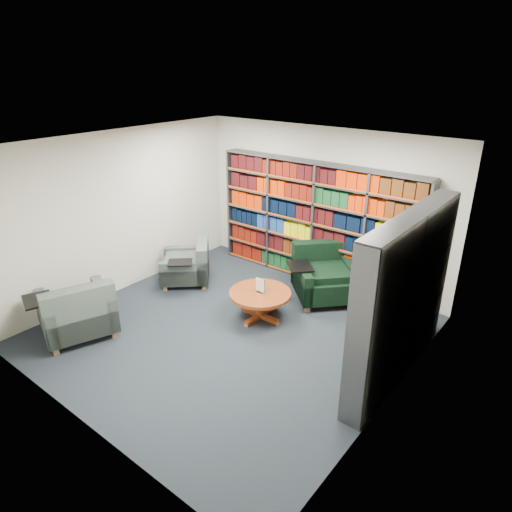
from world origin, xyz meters
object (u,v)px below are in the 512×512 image
Objects in this scene: chair_teal_left at (190,266)px; chair_teal_front at (78,314)px; coffee_table at (260,297)px; chair_green_right at (324,277)px.

chair_teal_left is 2.32m from chair_teal_front.
chair_teal_front reaches higher than coffee_table.
coffee_table is at bearing 48.99° from chair_teal_front.
chair_teal_front is at bearing -89.33° from chair_teal_left.
coffee_table is (1.81, 2.08, 0.00)m from chair_teal_front.
chair_teal_front is at bearing -131.01° from coffee_table.
chair_teal_left is 1.22× the size of coffee_table.
chair_teal_left is at bearing -154.93° from chair_green_right.
chair_green_right is (2.24, 1.05, 0.05)m from chair_teal_left.
coffee_table is at bearing -107.52° from chair_green_right.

